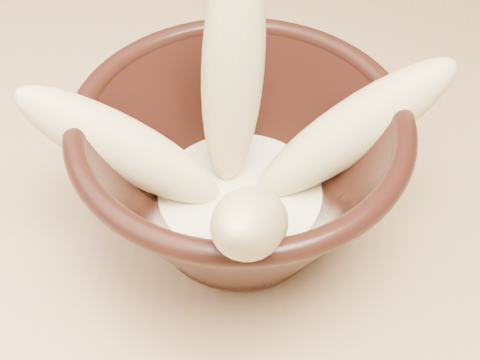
{
  "coord_description": "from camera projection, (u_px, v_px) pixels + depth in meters",
  "views": [
    {
      "loc": [
        -0.01,
        -0.35,
        1.13
      ],
      "look_at": [
        -0.03,
        -0.06,
        0.81
      ],
      "focal_mm": 50.0,
      "sensor_mm": 36.0,
      "label": 1
    }
  ],
  "objects": [
    {
      "name": "banana_right",
      "position": [
        352.0,
        131.0,
        0.42
      ],
      "size": [
        0.15,
        0.08,
        0.12
      ],
      "primitive_type": "ellipsoid",
      "rotation": [
        0.93,
        0.0,
        1.87
      ],
      "color": "tan",
      "rests_on": "bowl"
    },
    {
      "name": "table",
      "position": [
        280.0,
        238.0,
        0.57
      ],
      "size": [
        1.2,
        0.8,
        0.75
      ],
      "color": "tan",
      "rests_on": "ground"
    },
    {
      "name": "banana_front",
      "position": [
        252.0,
        222.0,
        0.35
      ],
      "size": [
        0.05,
        0.14,
        0.14
      ],
      "primitive_type": "ellipsoid",
      "rotation": [
        0.73,
        0.0,
        -0.07
      ],
      "color": "tan",
      "rests_on": "bowl"
    },
    {
      "name": "bowl",
      "position": [
        240.0,
        170.0,
        0.43
      ],
      "size": [
        0.21,
        0.21,
        0.11
      ],
      "rotation": [
        0.0,
        0.0,
        0.36
      ],
      "color": "black",
      "rests_on": "table"
    },
    {
      "name": "banana_upright",
      "position": [
        233.0,
        70.0,
        0.41
      ],
      "size": [
        0.05,
        0.08,
        0.17
      ],
      "primitive_type": "ellipsoid",
      "rotation": [
        0.22,
        0.0,
        2.94
      ],
      "color": "tan",
      "rests_on": "bowl"
    },
    {
      "name": "banana_left",
      "position": [
        123.0,
        148.0,
        0.41
      ],
      "size": [
        0.14,
        0.04,
        0.12
      ],
      "primitive_type": "ellipsoid",
      "rotation": [
        0.94,
        0.0,
        -1.55
      ],
      "color": "tan",
      "rests_on": "bowl"
    },
    {
      "name": "milk_puddle",
      "position": [
        240.0,
        198.0,
        0.45
      ],
      "size": [
        0.12,
        0.12,
        0.02
      ],
      "primitive_type": "cylinder",
      "color": "beige",
      "rests_on": "bowl"
    }
  ]
}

